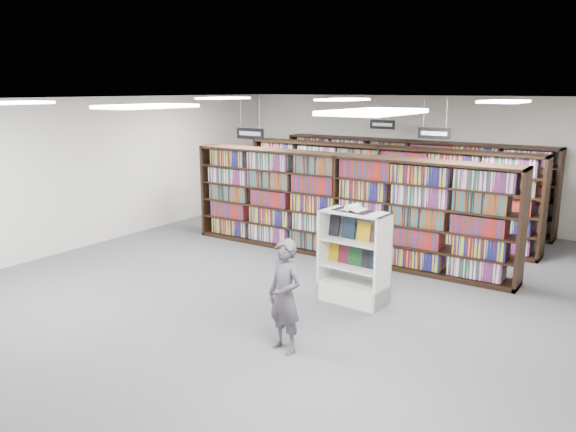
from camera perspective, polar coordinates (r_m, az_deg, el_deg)
The scene contains 19 objects.
floor at distance 9.99m, azimuth -0.26°, elevation -6.90°, with size 12.00×12.00×0.00m, color #494A4E.
ceiling at distance 9.40m, azimuth -0.28°, elevation 11.79°, with size 10.00×12.00×0.10m, color white.
wall_back at distance 14.87m, azimuth 12.79°, elevation 5.68°, with size 10.00×0.10×3.20m, color silver.
wall_left at distance 13.00m, azimuth -18.96°, elevation 4.30°, with size 0.10×12.00×3.20m, color silver.
bookshelf_row_near at distance 11.36m, azimuth 5.37°, elevation 0.98°, with size 7.00×0.60×2.10m.
bookshelf_row_mid at distance 13.12m, azimuth 9.52°, elevation 2.47°, with size 7.00×0.60×2.10m.
bookshelf_row_far at distance 14.67m, azimuth 12.26°, elevation 3.44°, with size 7.00×0.60×2.10m.
aisle_sign_left at distance 11.12m, azimuth -3.87°, elevation 8.47°, with size 0.65×0.02×0.80m.
aisle_sign_right at distance 11.46m, azimuth 14.62°, elevation 8.22°, with size 0.65×0.02×0.80m.
aisle_sign_center at distance 14.06m, azimuth 9.56°, elevation 9.23°, with size 0.65×0.02×0.80m.
troffer_front_left at distance 9.54m, azimuth -26.60°, elevation 10.24°, with size 0.60×1.20×0.04m, color white.
troffer_front_center at distance 7.11m, azimuth -14.12°, elevation 10.75°, with size 0.60×1.20×0.04m, color white.
troffer_front_right at distance 5.30m, azimuth 8.75°, elevation 10.40°, with size 0.60×1.20×0.04m, color white.
troffer_back_left at distance 12.81m, azimuth -6.58°, elevation 11.81°, with size 0.60×1.20×0.04m, color white.
troffer_back_center at distance 11.12m, azimuth 5.60°, elevation 11.69°, with size 0.60×1.20×0.04m, color white.
troffer_back_right at distance 10.06m, azimuth 21.12°, elevation 10.79°, with size 0.60×1.20×0.04m, color white.
endcap_display at distance 9.11m, azimuth 6.79°, elevation -5.65°, with size 1.10×0.60×1.50m.
open_book at distance 8.84m, azimuth 6.59°, elevation 0.73°, with size 0.62×0.40×0.13m.
shopper at distance 7.31m, azimuth -0.33°, elevation -8.14°, with size 0.55×0.36×1.51m, color #47434C.
Camera 1 is at (5.24, -7.80, 3.37)m, focal length 35.00 mm.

